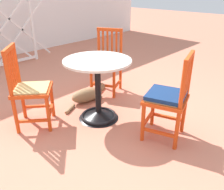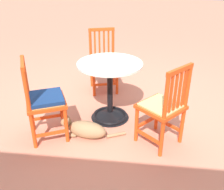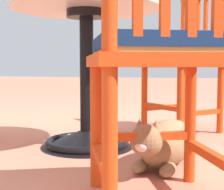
% 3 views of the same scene
% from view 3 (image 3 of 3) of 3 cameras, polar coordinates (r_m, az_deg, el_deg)
% --- Properties ---
extents(ground_plane, '(24.00, 24.00, 0.00)m').
position_cam_3_polar(ground_plane, '(1.91, -7.41, -7.86)').
color(ground_plane, '#C6755B').
extents(cafe_table, '(0.76, 0.76, 0.73)m').
position_cam_3_polar(cafe_table, '(1.76, -4.24, 0.44)').
color(cafe_table, black).
rests_on(cafe_table, ground_plane).
extents(orange_chair_near_fence, '(0.56, 0.56, 0.91)m').
position_cam_3_polar(orange_chair_near_fence, '(2.25, 12.18, 5.06)').
color(orange_chair_near_fence, '#D64214').
rests_on(orange_chair_near_fence, ground_plane).
extents(orange_chair_facing_out, '(0.53, 0.53, 0.91)m').
position_cam_3_polar(orange_chair_facing_out, '(1.01, 8.09, 6.54)').
color(orange_chair_facing_out, '#D64214').
rests_on(orange_chair_facing_out, ground_plane).
extents(tabby_cat, '(0.74, 0.27, 0.23)m').
position_cam_3_polar(tabby_cat, '(1.45, 8.74, -8.09)').
color(tabby_cat, '#8E704C').
rests_on(tabby_cat, ground_plane).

